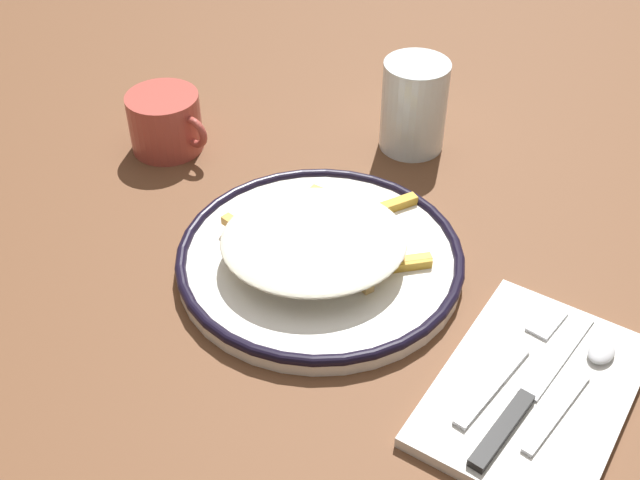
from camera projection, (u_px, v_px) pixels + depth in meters
ground_plane at (320, 267)px, 0.82m from camera, size 2.60×2.60×0.00m
plate at (320, 258)px, 0.81m from camera, size 0.29×0.29×0.02m
fries_heap at (317, 240)px, 0.79m from camera, size 0.25×0.27×0.04m
napkin at (533, 391)px, 0.69m from camera, size 0.17×0.23×0.01m
fork at (512, 362)px, 0.70m from camera, size 0.03×0.18×0.01m
knife at (525, 399)px, 0.67m from camera, size 0.02×0.21×0.01m
spoon at (585, 375)px, 0.69m from camera, size 0.03×0.15×0.01m
water_glass at (414, 106)px, 0.95m from camera, size 0.08×0.08×0.11m
coffee_mug at (166, 122)px, 0.96m from camera, size 0.11×0.09×0.07m
salt_shaker at (431, 95)px, 1.02m from camera, size 0.03×0.03×0.07m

